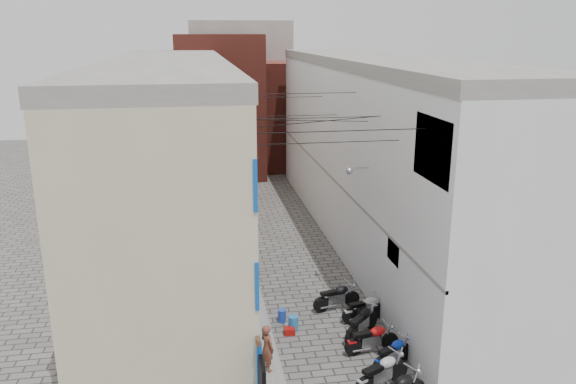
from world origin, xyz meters
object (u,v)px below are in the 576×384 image
motorcycle_g (337,296)px  person_b (251,278)px  motorcycle_c (393,352)px  person_a (267,348)px  red_crate (289,331)px  motorcycle_f (365,307)px  motorcycle_d (372,337)px  motorcycle_e (362,321)px  motorcycle_b (382,371)px  water_jug_far (282,316)px  water_jug_near (293,323)px

motorcycle_g → person_b: person_b is taller
motorcycle_c → motorcycle_g: size_ratio=0.91×
person_a → person_b: person_b is taller
motorcycle_c → red_crate: bearing=-159.0°
red_crate → motorcycle_f: bearing=10.0°
motorcycle_d → motorcycle_e: (-0.02, 1.05, 0.03)m
motorcycle_e → person_b: size_ratio=1.28×
motorcycle_e → motorcycle_f: 1.13m
motorcycle_e → person_a: bearing=-105.2°
motorcycle_b → motorcycle_f: size_ratio=1.10×
water_jug_far → red_crate: water_jug_far is taller
motorcycle_e → motorcycle_g: bearing=147.4°
motorcycle_e → motorcycle_g: motorcycle_e is taller
motorcycle_g → motorcycle_c: bearing=-1.5°
water_jug_near → water_jug_far: 0.74m
motorcycle_e → person_a: 3.99m
motorcycle_b → motorcycle_e: (0.29, 2.96, -0.01)m
person_a → water_jug_near: person_a is taller
motorcycle_f → person_a: size_ratio=1.23×
motorcycle_b → person_a: person_a is taller
motorcycle_f → motorcycle_g: (-0.80, 1.01, 0.02)m
motorcycle_b → person_a: bearing=-134.1°
person_b → red_crate: bearing=-151.8°
motorcycle_d → water_jug_near: 2.92m
motorcycle_c → person_a: (-3.96, 0.10, 0.49)m
motorcycle_f → red_crate: (-2.87, -0.50, -0.41)m
motorcycle_e → motorcycle_g: (-0.36, 2.06, -0.02)m
motorcycle_c → motorcycle_e: 1.97m
motorcycle_c → person_b: size_ratio=1.13×
person_a → water_jug_far: bearing=-45.3°
motorcycle_b → water_jug_far: motorcycle_b is taller
motorcycle_d → person_b: (-3.50, 4.21, 0.48)m
person_a → water_jug_near: 2.97m
motorcycle_f → person_b: person_b is taller
motorcycle_g → water_jug_near: bearing=-68.6°
motorcycle_c → water_jug_near: motorcycle_c is taller
motorcycle_f → motorcycle_g: bearing=-153.8°
motorcycle_c → water_jug_near: bearing=-163.4°
water_jug_near → water_jug_far: water_jug_near is taller
motorcycle_d → water_jug_far: bearing=-141.6°
motorcycle_b → motorcycle_c: motorcycle_b is taller
motorcycle_b → motorcycle_c: 1.27m
motorcycle_e → red_crate: (-2.43, 0.54, -0.45)m
motorcycle_d → motorcycle_g: 3.13m
person_b → water_jug_far: size_ratio=3.26×
motorcycle_e → water_jug_far: 2.95m
motorcycle_g → person_b: 3.34m
motorcycle_d → person_a: bearing=-85.2°
red_crate → person_a: bearing=-114.7°
motorcycle_f → red_crate: bearing=-92.0°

